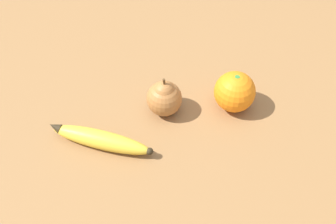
{
  "coord_description": "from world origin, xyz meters",
  "views": [
    {
      "loc": [
        0.46,
        0.22,
        0.64
      ],
      "look_at": [
        -0.01,
        -0.02,
        0.03
      ],
      "focal_mm": 42.0,
      "sensor_mm": 36.0,
      "label": 1
    }
  ],
  "objects": [
    {
      "name": "ground_plane",
      "position": [
        0.0,
        0.0,
        0.0
      ],
      "size": [
        3.0,
        3.0,
        0.0
      ],
      "primitive_type": "plane",
      "color": "olive"
    },
    {
      "name": "pear",
      "position": [
        -0.03,
        -0.04,
        0.04
      ],
      "size": [
        0.07,
        0.07,
        0.09
      ],
      "color": "#A36633",
      "rests_on": "ground_plane"
    },
    {
      "name": "orange",
      "position": [
        -0.11,
        0.09,
        0.04
      ],
      "size": [
        0.09,
        0.09,
        0.09
      ],
      "color": "orange",
      "rests_on": "ground_plane"
    },
    {
      "name": "banana",
      "position": [
        0.11,
        -0.11,
        0.02
      ],
      "size": [
        0.08,
        0.22,
        0.04
      ],
      "rotation": [
        0.0,
        0.0,
        4.9
      ],
      "color": "gold",
      "rests_on": "ground_plane"
    }
  ]
}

